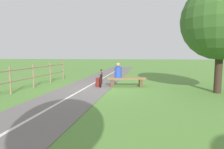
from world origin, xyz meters
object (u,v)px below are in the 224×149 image
at_px(bicycle, 101,79).
at_px(backpack, 99,83).
at_px(bench, 127,80).
at_px(tree_far_left, 221,21).
at_px(person_seated, 118,71).

height_order(bicycle, backpack, bicycle).
bearing_deg(bench, backpack, 6.20).
bearing_deg(backpack, tree_far_left, 169.18).
bearing_deg(bicycle, bench, 79.56).
bearing_deg(tree_far_left, backpack, -10.82).
xyz_separation_m(person_seated, tree_far_left, (-4.33, 1.25, 2.26)).
distance_m(bench, person_seated, 0.63).
height_order(bench, person_seated, person_seated).
xyz_separation_m(person_seated, bicycle, (0.90, -0.18, -0.43)).
height_order(bench, bicycle, bicycle).
distance_m(bench, bicycle, 1.33).
xyz_separation_m(backpack, tree_far_left, (-5.31, 1.01, 2.82)).
height_order(bicycle, tree_far_left, tree_far_left).
bearing_deg(bench, bicycle, -10.93).
bearing_deg(backpack, person_seated, -166.59).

